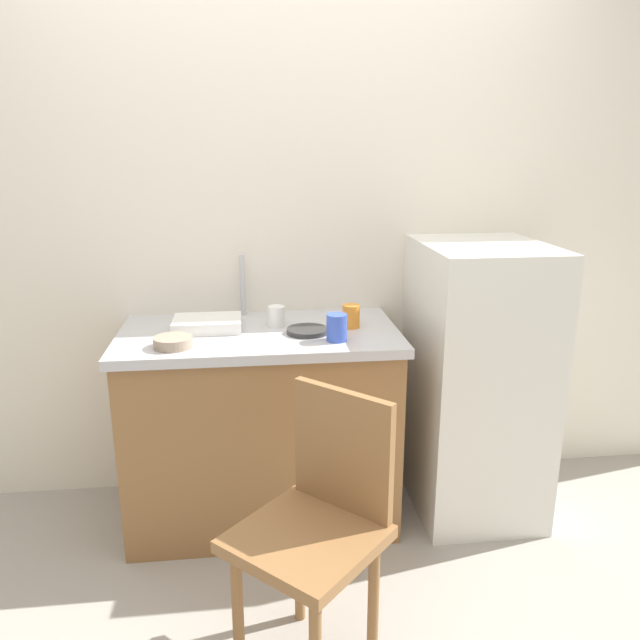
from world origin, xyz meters
TOP-DOWN VIEW (x-y plane):
  - ground_plane at (0.00, 0.00)m, footprint 8.00×8.00m
  - back_wall at (0.00, 1.00)m, footprint 4.80×0.10m
  - cabinet_base at (-0.12, 0.65)m, footprint 1.12×0.60m
  - countertop at (-0.12, 0.65)m, footprint 1.16×0.64m
  - faucet at (-0.19, 0.90)m, footprint 0.02×0.02m
  - refrigerator at (0.82, 0.63)m, footprint 0.52×0.64m
  - chair at (0.03, -0.19)m, footprint 0.57×0.57m
  - dish_tray at (-0.34, 0.68)m, footprint 0.28×0.20m
  - terracotta_bowl at (-0.45, 0.47)m, footprint 0.15×0.15m
  - hotplate at (0.07, 0.59)m, footprint 0.17×0.17m
  - cup_orange at (0.26, 0.65)m, footprint 0.07×0.07m
  - cup_white at (-0.05, 0.71)m, footprint 0.07×0.07m
  - cup_blue at (0.18, 0.47)m, footprint 0.08×0.08m

SIDE VIEW (x-z plane):
  - ground_plane at x=0.00m, z-range 0.00..0.00m
  - cabinet_base at x=-0.12m, z-range 0.00..0.82m
  - chair at x=0.03m, z-range 0.05..0.94m
  - refrigerator at x=0.82m, z-range 0.00..1.21m
  - countertop at x=-0.12m, z-range 0.82..0.86m
  - hotplate at x=0.07m, z-range 0.86..0.88m
  - terracotta_bowl at x=-0.45m, z-range 0.86..0.90m
  - dish_tray at x=-0.34m, z-range 0.86..0.91m
  - cup_white at x=-0.05m, z-range 0.86..0.95m
  - cup_orange at x=0.26m, z-range 0.86..0.96m
  - cup_blue at x=0.18m, z-range 0.86..0.97m
  - faucet at x=-0.19m, z-range 0.86..1.14m
  - back_wall at x=0.00m, z-range 0.00..2.43m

